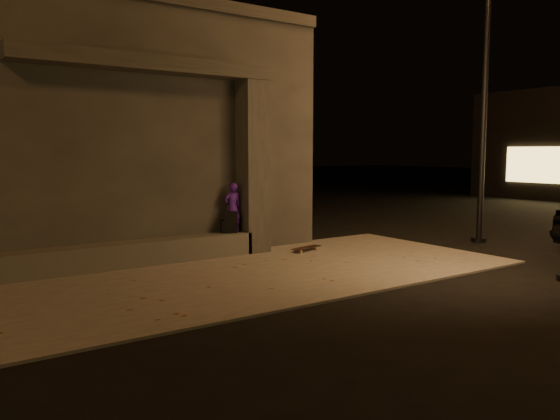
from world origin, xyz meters
TOP-DOWN VIEW (x-y plane):
  - ground at (0.00, 0.00)m, footprint 120.00×120.00m
  - sidewalk at (0.00, 2.00)m, footprint 11.00×4.40m
  - building at (-1.00, 6.49)m, footprint 9.00×5.10m
  - ledge at (-1.50, 3.75)m, footprint 6.00×0.55m
  - column at (1.70, 3.75)m, footprint 0.55×0.55m
  - canopy at (-0.50, 3.80)m, footprint 5.00×0.70m
  - skateboarder at (1.20, 3.75)m, footprint 0.39×0.27m
  - backpack at (1.10, 3.75)m, footprint 0.37×0.30m
  - skateboard at (2.64, 3.10)m, footprint 0.80×0.37m
  - street_lamp_2 at (6.97, 1.90)m, footprint 0.36×0.36m

SIDE VIEW (x-z plane):
  - ground at x=0.00m, z-range 0.00..0.00m
  - sidewalk at x=0.00m, z-range 0.00..0.04m
  - skateboard at x=2.64m, z-range 0.07..0.15m
  - ledge at x=-1.50m, z-range 0.04..0.49m
  - backpack at x=1.10m, z-range 0.42..0.87m
  - skateboarder at x=1.20m, z-range 0.49..1.52m
  - column at x=1.70m, z-range 0.04..3.64m
  - building at x=-1.00m, z-range -0.01..5.22m
  - canopy at x=-0.50m, z-range 3.64..3.92m
  - street_lamp_2 at x=6.97m, z-range 0.50..8.41m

